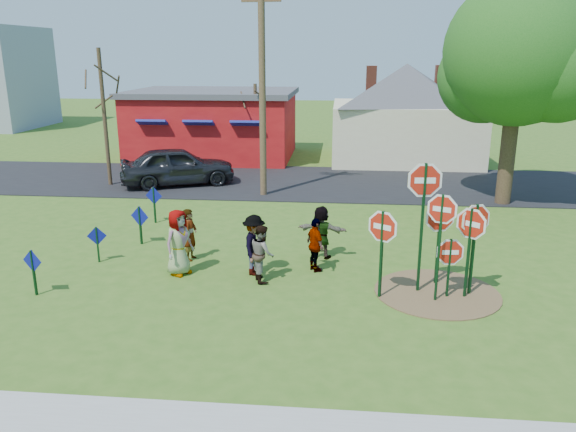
% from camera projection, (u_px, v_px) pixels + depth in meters
% --- Properties ---
extents(ground, '(120.00, 120.00, 0.00)m').
position_uv_depth(ground, '(269.00, 272.00, 15.83)').
color(ground, '#38601B').
rests_on(ground, ground).
extents(road, '(120.00, 7.50, 0.04)m').
position_uv_depth(road, '(299.00, 182.00, 26.82)').
color(road, black).
rests_on(road, ground).
extents(dirt_patch, '(3.20, 3.20, 0.03)m').
position_uv_depth(dirt_patch, '(437.00, 293.00, 14.47)').
color(dirt_patch, brown).
rests_on(dirt_patch, ground).
extents(red_building, '(9.40, 7.69, 3.90)m').
position_uv_depth(red_building, '(214.00, 124.00, 32.98)').
color(red_building, maroon).
rests_on(red_building, ground).
extents(cream_house, '(9.40, 9.40, 6.50)m').
position_uv_depth(cream_house, '(405.00, 109.00, 31.73)').
color(cream_house, beige).
rests_on(cream_house, ground).
extents(stop_sign_a, '(0.92, 0.59, 2.42)m').
position_uv_depth(stop_sign_a, '(382.00, 235.00, 13.75)').
color(stop_sign_a, black).
rests_on(stop_sign_a, ground).
extents(stop_sign_b, '(1.17, 0.13, 3.54)m').
position_uv_depth(stop_sign_b, '(424.00, 194.00, 13.87)').
color(stop_sign_b, black).
rests_on(stop_sign_b, ground).
extents(stop_sign_c, '(0.91, 0.43, 2.88)m').
position_uv_depth(stop_sign_c, '(441.00, 223.00, 13.46)').
color(stop_sign_c, black).
rests_on(stop_sign_c, ground).
extents(stop_sign_d, '(1.01, 0.44, 2.54)m').
position_uv_depth(stop_sign_d, '(475.00, 227.00, 13.91)').
color(stop_sign_d, black).
rests_on(stop_sign_d, ground).
extents(stop_sign_e, '(0.93, 0.10, 1.68)m').
position_uv_depth(stop_sign_e, '(450.00, 256.00, 13.93)').
color(stop_sign_e, black).
rests_on(stop_sign_e, ground).
extents(stop_sign_f, '(0.85, 0.67, 2.48)m').
position_uv_depth(stop_sign_f, '(471.00, 231.00, 13.74)').
color(stop_sign_f, black).
rests_on(stop_sign_f, ground).
extents(stop_sign_g, '(1.06, 0.28, 2.41)m').
position_uv_depth(stop_sign_g, '(440.00, 225.00, 14.61)').
color(stop_sign_g, black).
rests_on(stop_sign_g, ground).
extents(blue_diamond_a, '(0.58, 0.19, 1.22)m').
position_uv_depth(blue_diamond_a, '(33.00, 267.00, 14.16)').
color(blue_diamond_a, black).
rests_on(blue_diamond_a, ground).
extents(blue_diamond_b, '(0.56, 0.13, 1.10)m').
position_uv_depth(blue_diamond_b, '(97.00, 240.00, 16.45)').
color(blue_diamond_b, black).
rests_on(blue_diamond_b, ground).
extents(blue_diamond_c, '(0.65, 0.24, 1.27)m').
position_uv_depth(blue_diamond_c, '(140.00, 221.00, 17.99)').
color(blue_diamond_c, black).
rests_on(blue_diamond_c, ground).
extents(blue_diamond_d, '(0.64, 0.15, 1.34)m').
position_uv_depth(blue_diamond_d, '(154.00, 201.00, 20.25)').
color(blue_diamond_d, black).
rests_on(blue_diamond_d, ground).
extents(person_a, '(0.97, 1.09, 1.87)m').
position_uv_depth(person_a, '(179.00, 242.00, 15.48)').
color(person_a, '#3D5A9A').
rests_on(person_a, ground).
extents(person_b, '(0.43, 0.61, 1.57)m').
position_uv_depth(person_b, '(190.00, 234.00, 16.62)').
color(person_b, '#2E7767').
rests_on(person_b, ground).
extents(person_c, '(0.83, 0.92, 1.56)m').
position_uv_depth(person_c, '(262.00, 253.00, 15.08)').
color(person_c, brown).
rests_on(person_c, ground).
extents(person_d, '(0.69, 1.14, 1.71)m').
position_uv_depth(person_d, '(254.00, 245.00, 15.50)').
color(person_d, '#35363A').
rests_on(person_d, ground).
extents(person_e, '(0.77, 0.98, 1.55)m').
position_uv_depth(person_e, '(315.00, 245.00, 15.73)').
color(person_e, '#4C2D54').
rests_on(person_e, ground).
extents(person_f, '(1.56, 0.76, 1.62)m').
position_uv_depth(person_f, '(321.00, 232.00, 16.77)').
color(person_f, '#204E2D').
rests_on(person_f, ground).
extents(suv, '(5.60, 3.97, 1.77)m').
position_uv_depth(suv, '(178.00, 166.00, 26.00)').
color(suv, '#2E2E33').
rests_on(suv, road).
extents(utility_pole, '(2.22, 0.28, 9.06)m').
position_uv_depth(utility_pole, '(262.00, 83.00, 23.10)').
color(utility_pole, '#4C3823').
rests_on(utility_pole, ground).
extents(leafy_tree, '(6.24, 5.69, 8.87)m').
position_uv_depth(leafy_tree, '(522.00, 60.00, 21.46)').
color(leafy_tree, '#382819').
rests_on(leafy_tree, ground).
extents(bare_tree_west, '(1.80, 1.80, 6.19)m').
position_uv_depth(bare_tree_west, '(103.00, 98.00, 25.17)').
color(bare_tree_west, '#382819').
rests_on(bare_tree_west, ground).
extents(bare_tree_east, '(1.80, 1.80, 4.43)m').
position_uv_depth(bare_tree_east, '(256.00, 114.00, 29.45)').
color(bare_tree_east, '#382819').
rests_on(bare_tree_east, ground).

